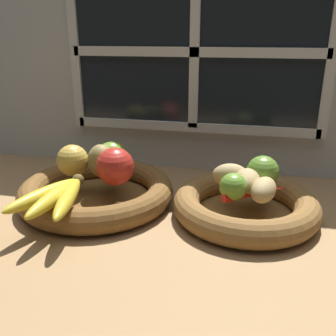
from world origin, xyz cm
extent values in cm
cube|color=#9E774C|center=(0.00, 0.00, -1.50)|extent=(140.00, 90.00, 3.00)
cube|color=silver|center=(0.00, 30.00, 27.50)|extent=(140.00, 3.00, 55.00)
cube|color=black|center=(0.00, 28.10, 31.00)|extent=(64.00, 0.80, 38.00)
cube|color=white|center=(0.00, 27.50, 31.00)|extent=(2.40, 1.20, 38.00)
cube|color=white|center=(0.00, 27.50, 31.00)|extent=(64.00, 1.20, 2.40)
cube|color=white|center=(-32.00, 27.50, 31.00)|extent=(2.40, 1.20, 40.40)
cube|color=white|center=(32.00, 27.50, 31.00)|extent=(2.40, 1.20, 40.40)
cube|color=white|center=(0.00, 27.50, 12.00)|extent=(64.00, 1.20, 2.40)
cylinder|color=brown|center=(-17.16, 2.30, 0.50)|extent=(23.26, 23.26, 1.00)
torus|color=brown|center=(-17.16, 2.30, 2.68)|extent=(33.73, 33.73, 5.36)
cylinder|color=brown|center=(14.98, 2.30, 0.50)|extent=(19.69, 19.69, 1.00)
torus|color=brown|center=(14.98, 2.30, 2.68)|extent=(29.37, 29.37, 5.36)
sphere|color=#7AA338|center=(-15.20, 7.28, 9.01)|extent=(7.31, 7.31, 7.31)
sphere|color=red|center=(-12.03, 0.85, 9.33)|extent=(7.95, 7.95, 7.95)
sphere|color=gold|center=(-23.11, 3.73, 8.88)|extent=(7.04, 7.04, 7.04)
ellipsoid|color=olive|center=(-16.60, 4.41, 9.04)|extent=(7.89, 7.65, 7.37)
ellipsoid|color=gold|center=(-22.28, -10.32, 6.77)|extent=(8.65, 17.68, 2.82)
ellipsoid|color=gold|center=(-19.77, -10.83, 6.77)|extent=(3.78, 17.89, 2.82)
ellipsoid|color=gold|center=(-17.22, -10.60, 6.77)|extent=(6.89, 17.93, 2.82)
sphere|color=brown|center=(-19.29, -1.96, 6.77)|extent=(2.54, 2.54, 2.54)
ellipsoid|color=tan|center=(16.94, 6.59, 7.81)|extent=(6.43, 7.19, 4.90)
ellipsoid|color=tan|center=(14.98, 2.30, 7.81)|extent=(5.89, 8.11, 4.90)
ellipsoid|color=tan|center=(18.11, -0.82, 7.63)|extent=(6.24, 8.79, 4.53)
ellipsoid|color=tan|center=(11.47, 5.03, 7.82)|extent=(8.03, 5.73, 4.91)
sphere|color=#6B9E33|center=(12.46, -1.48, 8.01)|extent=(5.31, 5.31, 5.31)
sphere|color=olive|center=(17.93, 6.08, 8.71)|extent=(6.70, 6.70, 6.70)
cone|color=red|center=(17.00, 0.73, 6.29)|extent=(13.24, 9.81, 1.86)
camera|label=1|loc=(14.56, -67.59, 35.52)|focal=39.73mm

